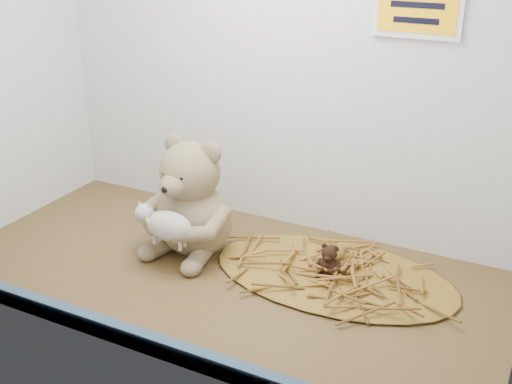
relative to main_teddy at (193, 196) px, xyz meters
The scene contains 8 objects.
alcove_shell 33.28cm from the main_teddy, 10.30° to the left, with size 120.40×60.20×90.40cm.
front_rail 39.30cm from the main_teddy, 72.81° to the right, with size 119.28×2.20×3.60cm, color #39586E.
straw_bed 35.59cm from the main_teddy, ahead, with size 54.31×31.53×1.05cm, color brown.
main_teddy is the anchor object (origin of this frame).
toy_lamb 10.31cm from the main_teddy, 90.00° to the right, with size 14.18×8.65×9.16cm, color beige, non-canonical shape.
mini_teddy_tan 35.10cm from the main_teddy, ahead, with size 5.45×5.76×6.76cm, color olive, non-canonical shape.
mini_teddy_brown 33.57cm from the main_teddy, ahead, with size 5.66×5.98×7.03cm, color black, non-canonical shape.
wall_sign 62.42cm from the main_teddy, 28.62° to the left, with size 16.00×1.20×11.00cm, color #FFB10D.
Camera 1 is at (61.27, -103.69, 71.52)cm, focal length 45.00 mm.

